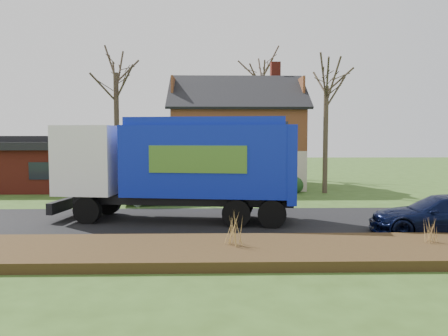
{
  "coord_description": "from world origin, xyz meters",
  "views": [
    {
      "loc": [
        0.32,
        -18.36,
        3.59
      ],
      "look_at": [
        0.82,
        2.5,
        2.13
      ],
      "focal_mm": 35.0,
      "sensor_mm": 36.0,
      "label": 1
    }
  ],
  "objects": [
    {
      "name": "garbage_truck",
      "position": [
        -1.05,
        0.37,
        2.55
      ],
      "size": [
        10.62,
        4.19,
        4.43
      ],
      "rotation": [
        0.0,
        0.0,
        -0.14
      ],
      "color": "black",
      "rests_on": "ground"
    },
    {
      "name": "tree_front_west",
      "position": [
        -5.76,
        9.25,
        8.72
      ],
      "size": [
        3.56,
        3.56,
        10.59
      ],
      "color": "#392E22",
      "rests_on": "ground"
    },
    {
      "name": "navy_wagon",
      "position": [
        8.7,
        -2.72,
        0.74
      ],
      "size": [
        5.38,
        2.86,
        1.48
      ],
      "primitive_type": "imported",
      "rotation": [
        0.0,
        0.0,
        -1.73
      ],
      "color": "black",
      "rests_on": "ground"
    },
    {
      "name": "tree_back",
      "position": [
        4.79,
        21.24,
        10.4
      ],
      "size": [
        3.94,
        3.94,
        12.48
      ],
      "color": "#423228",
      "rests_on": "ground"
    },
    {
      "name": "ground",
      "position": [
        0.0,
        0.0,
        0.0
      ],
      "size": [
        120.0,
        120.0,
        0.0
      ],
      "primitive_type": "plane",
      "color": "#2F4A18",
      "rests_on": "ground"
    },
    {
      "name": "road",
      "position": [
        0.0,
        0.0,
        0.01
      ],
      "size": [
        80.0,
        7.0,
        0.02
      ],
      "primitive_type": "cube",
      "color": "black",
      "rests_on": "ground"
    },
    {
      "name": "main_house",
      "position": [
        1.49,
        13.91,
        4.03
      ],
      "size": [
        12.95,
        8.95,
        9.26
      ],
      "color": "beige",
      "rests_on": "ground"
    },
    {
      "name": "mulch_verge",
      "position": [
        0.0,
        -5.3,
        0.15
      ],
      "size": [
        80.0,
        3.5,
        0.3
      ],
      "primitive_type": "cube",
      "color": "black",
      "rests_on": "ground"
    },
    {
      "name": "grass_clump_mid",
      "position": [
        0.94,
        -5.19,
        0.82
      ],
      "size": [
        0.37,
        0.31,
        1.04
      ],
      "color": "tan",
      "rests_on": "mulch_verge"
    },
    {
      "name": "grass_clump_east",
      "position": [
        7.15,
        -4.96,
        0.68
      ],
      "size": [
        0.3,
        0.25,
        0.76
      ],
      "color": "tan",
      "rests_on": "mulch_verge"
    },
    {
      "name": "silver_sedan",
      "position": [
        -2.52,
        4.95,
        0.67
      ],
      "size": [
        4.27,
        2.07,
        1.35
      ],
      "primitive_type": "imported",
      "rotation": [
        0.0,
        0.0,
        1.73
      ],
      "color": "#ADB1B5",
      "rests_on": "ground"
    },
    {
      "name": "tree_front_east",
      "position": [
        7.53,
        9.6,
        7.99
      ],
      "size": [
        3.54,
        3.54,
        9.82
      ],
      "color": "#443829",
      "rests_on": "ground"
    },
    {
      "name": "ranch_house",
      "position": [
        -12.0,
        13.0,
        1.81
      ],
      "size": [
        9.8,
        8.2,
        3.7
      ],
      "color": "maroon",
      "rests_on": "ground"
    }
  ]
}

